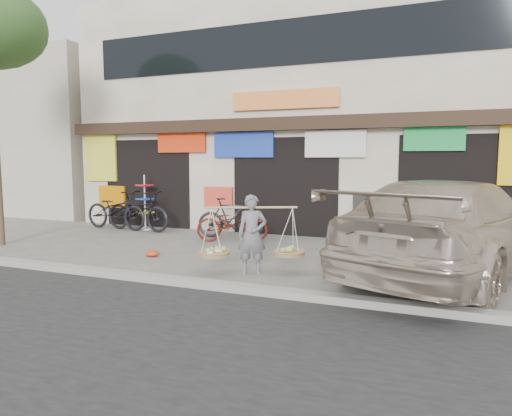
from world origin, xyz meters
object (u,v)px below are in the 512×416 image
at_px(bike_2, 232,223).
at_px(display_rack, 145,208).
at_px(bike_3, 116,210).
at_px(street_vendor, 252,238).
at_px(suv, 450,228).
at_px(bike_1, 231,218).
at_px(bike_0, 138,211).

xyz_separation_m(bike_2, display_rack, (-3.30, 0.93, 0.18)).
distance_m(bike_3, display_rack, 0.88).
bearing_deg(street_vendor, suv, -3.95).
bearing_deg(bike_2, display_rack, 54.83).
bearing_deg(bike_3, suv, -98.28).
relative_size(bike_2, display_rack, 1.11).
xyz_separation_m(bike_3, suv, (9.18, -2.24, 0.28)).
bearing_deg(bike_1, bike_2, -161.88).
bearing_deg(bike_1, suv, -122.08).
bearing_deg(bike_1, bike_0, 76.61).
height_order(bike_3, display_rack, display_rack).
relative_size(bike_1, suv, 0.28).
bearing_deg(display_rack, street_vendor, -37.05).
relative_size(bike_1, bike_2, 1.00).
height_order(bike_1, bike_3, bike_3).
bearing_deg(bike_2, bike_1, 9.36).
distance_m(bike_2, display_rack, 3.43).
height_order(bike_2, bike_3, bike_3).
xyz_separation_m(street_vendor, bike_1, (-1.96, 3.32, -0.12)).
bearing_deg(bike_3, bike_1, -86.77).
height_order(bike_0, bike_2, bike_0).
relative_size(street_vendor, bike_2, 1.00).
bearing_deg(bike_0, display_rack, -3.39).
bearing_deg(bike_0, bike_2, -95.28).
distance_m(bike_1, bike_2, 0.56).
bearing_deg(street_vendor, bike_0, 121.33).
relative_size(bike_0, bike_2, 1.24).
distance_m(street_vendor, suv, 3.58).
bearing_deg(bike_1, bike_3, 77.17).
distance_m(bike_1, display_rack, 3.07).
bearing_deg(street_vendor, bike_3, 125.09).
relative_size(street_vendor, bike_0, 0.81).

